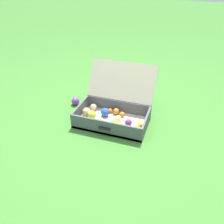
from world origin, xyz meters
name	(u,v)px	position (x,y,z in m)	size (l,w,h in m)	color
ground_plane	(113,121)	(0.00, 0.00, 0.00)	(16.00, 16.00, 0.00)	#3D7A2D
open_suitcase	(114,110)	(-0.01, 0.03, 0.11)	(0.67, 0.63, 0.48)	beige
stray_ball_on_grass	(75,101)	(-0.48, 0.16, 0.04)	(0.09, 0.09, 0.09)	purple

